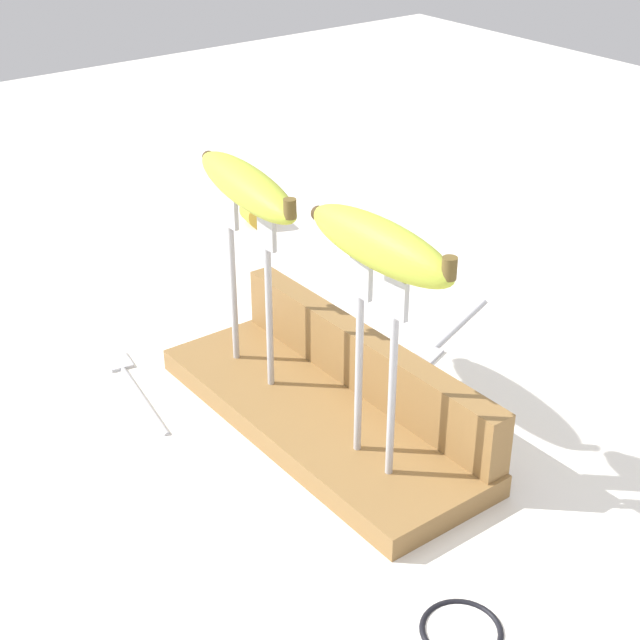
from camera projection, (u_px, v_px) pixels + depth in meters
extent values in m
plane|color=silver|center=(320.00, 426.00, 0.98)|extent=(3.00, 3.00, 0.00)
cube|color=olive|center=(320.00, 417.00, 0.98)|extent=(0.39, 0.14, 0.02)
cube|color=olive|center=(365.00, 361.00, 0.99)|extent=(0.38, 0.03, 0.06)
cylinder|color=#B2B2B7|center=(234.00, 294.00, 1.02)|extent=(0.01, 0.01, 0.16)
cube|color=#B2B2B7|center=(230.00, 210.00, 0.97)|extent=(0.03, 0.00, 0.04)
cylinder|color=#B2B2B7|center=(269.00, 318.00, 0.97)|extent=(0.01, 0.01, 0.16)
cube|color=#B2B2B7|center=(267.00, 231.00, 0.93)|extent=(0.03, 0.00, 0.04)
cylinder|color=#B2B2B7|center=(359.00, 376.00, 0.87)|extent=(0.01, 0.01, 0.16)
cube|color=#B2B2B7|center=(361.00, 278.00, 0.82)|extent=(0.03, 0.00, 0.04)
cylinder|color=#B2B2B7|center=(392.00, 398.00, 0.84)|extent=(0.01, 0.01, 0.16)
cube|color=#B2B2B7|center=(396.00, 297.00, 0.79)|extent=(0.03, 0.00, 0.04)
ellipsoid|color=#B2C138|center=(246.00, 186.00, 0.93)|extent=(0.20, 0.07, 0.04)
cylinder|color=brown|center=(290.00, 209.00, 0.86)|extent=(0.01, 0.01, 0.02)
sphere|color=#3F2D19|center=(208.00, 157.00, 1.01)|extent=(0.01, 0.01, 0.01)
ellipsoid|color=#B2C138|center=(380.00, 244.00, 0.79)|extent=(0.17, 0.04, 0.04)
cylinder|color=brown|center=(449.00, 268.00, 0.73)|extent=(0.01, 0.01, 0.02)
sphere|color=#3F2D19|center=(319.00, 213.00, 0.85)|extent=(0.01, 0.01, 0.01)
cylinder|color=#B2B2B7|center=(144.00, 398.00, 1.02)|extent=(0.14, 0.03, 0.01)
cube|color=#B2B2B7|center=(118.00, 360.00, 1.09)|extent=(0.04, 0.03, 0.01)
cylinder|color=#B2B2B7|center=(461.00, 322.00, 1.17)|extent=(0.06, 0.14, 0.01)
cube|color=#B2B2B7|center=(427.00, 353.00, 1.10)|extent=(0.04, 0.04, 0.01)
cylinder|color=gold|center=(257.00, 212.00, 1.43)|extent=(0.04, 0.05, 0.04)
cylinder|color=beige|center=(252.00, 208.00, 1.45)|extent=(0.01, 0.04, 0.04)
torus|color=black|center=(461.00, 628.00, 0.74)|extent=(0.07, 0.07, 0.00)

